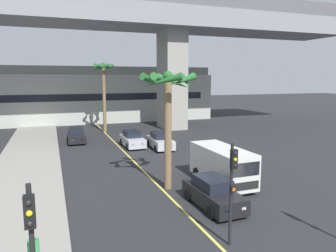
{
  "coord_description": "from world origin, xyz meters",
  "views": [
    {
      "loc": [
        -6.04,
        -2.52,
        6.68
      ],
      "look_at": [
        0.0,
        14.0,
        4.03
      ],
      "focal_mm": 34.21,
      "sensor_mm": 36.0,
      "label": 1
    }
  ],
  "objects_px": {
    "delivery_van": "(222,165)",
    "traffic_light_left_sidewalk_corner": "(32,247)",
    "palm_tree_near_median": "(104,79)",
    "car_queue_front": "(213,193)",
    "palm_tree_mid_median": "(168,98)",
    "car_queue_third": "(132,139)",
    "car_queue_fourth": "(160,141)",
    "car_queue_second": "(76,135)",
    "traffic_light_median_near": "(232,181)"
  },
  "relations": [
    {
      "from": "car_queue_front",
      "to": "delivery_van",
      "type": "relative_size",
      "value": 0.79
    },
    {
      "from": "car_queue_front",
      "to": "palm_tree_near_median",
      "type": "height_order",
      "value": "palm_tree_near_median"
    },
    {
      "from": "car_queue_third",
      "to": "car_queue_fourth",
      "type": "relative_size",
      "value": 0.99
    },
    {
      "from": "car_queue_third",
      "to": "traffic_light_left_sidewalk_corner",
      "type": "relative_size",
      "value": 0.98
    },
    {
      "from": "palm_tree_mid_median",
      "to": "car_queue_third",
      "type": "bearing_deg",
      "value": 86.17
    },
    {
      "from": "car_queue_third",
      "to": "palm_tree_near_median",
      "type": "xyz_separation_m",
      "value": [
        -1.11,
        9.72,
        5.82
      ]
    },
    {
      "from": "car_queue_third",
      "to": "traffic_light_median_near",
      "type": "xyz_separation_m",
      "value": [
        -0.8,
        -19.69,
        1.99
      ]
    },
    {
      "from": "car_queue_second",
      "to": "palm_tree_mid_median",
      "type": "xyz_separation_m",
      "value": [
        4.16,
        -16.63,
        4.79
      ]
    },
    {
      "from": "delivery_van",
      "to": "palm_tree_mid_median",
      "type": "bearing_deg",
      "value": 172.49
    },
    {
      "from": "car_queue_fourth",
      "to": "traffic_light_median_near",
      "type": "xyz_separation_m",
      "value": [
        -3.14,
        -18.01,
        1.99
      ]
    },
    {
      "from": "traffic_light_left_sidewalk_corner",
      "to": "car_queue_third",
      "type": "bearing_deg",
      "value": 70.89
    },
    {
      "from": "car_queue_second",
      "to": "car_queue_fourth",
      "type": "xyz_separation_m",
      "value": [
        7.32,
        -5.84,
        0.0
      ]
    },
    {
      "from": "traffic_light_median_near",
      "to": "delivery_van",
      "type": "bearing_deg",
      "value": 63.2
    },
    {
      "from": "car_queue_third",
      "to": "car_queue_second",
      "type": "bearing_deg",
      "value": 140.18
    },
    {
      "from": "delivery_van",
      "to": "palm_tree_near_median",
      "type": "height_order",
      "value": "palm_tree_near_median"
    },
    {
      "from": "delivery_van",
      "to": "palm_tree_near_median",
      "type": "bearing_deg",
      "value": 99.33
    },
    {
      "from": "traffic_light_median_near",
      "to": "palm_tree_mid_median",
      "type": "relative_size",
      "value": 0.59
    },
    {
      "from": "palm_tree_near_median",
      "to": "car_queue_front",
      "type": "bearing_deg",
      "value": -86.63
    },
    {
      "from": "traffic_light_left_sidewalk_corner",
      "to": "palm_tree_mid_median",
      "type": "bearing_deg",
      "value": 55.47
    },
    {
      "from": "palm_tree_near_median",
      "to": "traffic_light_left_sidewalk_corner",
      "type": "bearing_deg",
      "value": -101.77
    },
    {
      "from": "car_queue_third",
      "to": "palm_tree_near_median",
      "type": "bearing_deg",
      "value": 96.49
    },
    {
      "from": "traffic_light_median_near",
      "to": "palm_tree_mid_median",
      "type": "xyz_separation_m",
      "value": [
        -0.03,
        7.22,
        2.8
      ]
    },
    {
      "from": "car_queue_second",
      "to": "traffic_light_left_sidewalk_corner",
      "type": "bearing_deg",
      "value": -96.1
    },
    {
      "from": "delivery_van",
      "to": "traffic_light_left_sidewalk_corner",
      "type": "distance_m",
      "value": 14.4
    },
    {
      "from": "delivery_van",
      "to": "car_queue_fourth",
      "type": "bearing_deg",
      "value": 91.43
    },
    {
      "from": "car_queue_third",
      "to": "palm_tree_near_median",
      "type": "relative_size",
      "value": 0.48
    },
    {
      "from": "car_queue_third",
      "to": "delivery_van",
      "type": "xyz_separation_m",
      "value": [
        2.62,
        -12.93,
        0.57
      ]
    },
    {
      "from": "car_queue_third",
      "to": "delivery_van",
      "type": "bearing_deg",
      "value": -78.56
    },
    {
      "from": "car_queue_third",
      "to": "delivery_van",
      "type": "relative_size",
      "value": 0.78
    },
    {
      "from": "car_queue_front",
      "to": "palm_tree_near_median",
      "type": "bearing_deg",
      "value": 93.37
    },
    {
      "from": "delivery_van",
      "to": "traffic_light_median_near",
      "type": "distance_m",
      "value": 7.71
    },
    {
      "from": "car_queue_front",
      "to": "palm_tree_mid_median",
      "type": "height_order",
      "value": "palm_tree_mid_median"
    },
    {
      "from": "delivery_van",
      "to": "traffic_light_left_sidewalk_corner",
      "type": "relative_size",
      "value": 1.26
    },
    {
      "from": "delivery_van",
      "to": "palm_tree_near_median",
      "type": "relative_size",
      "value": 0.62
    },
    {
      "from": "palm_tree_near_median",
      "to": "palm_tree_mid_median",
      "type": "distance_m",
      "value": 22.22
    },
    {
      "from": "car_queue_fourth",
      "to": "palm_tree_near_median",
      "type": "height_order",
      "value": "palm_tree_near_median"
    },
    {
      "from": "car_queue_fourth",
      "to": "traffic_light_left_sidewalk_corner",
      "type": "bearing_deg",
      "value": -115.89
    },
    {
      "from": "car_queue_front",
      "to": "car_queue_third",
      "type": "distance_m",
      "value": 15.92
    },
    {
      "from": "car_queue_second",
      "to": "traffic_light_median_near",
      "type": "relative_size",
      "value": 0.99
    },
    {
      "from": "palm_tree_mid_median",
      "to": "car_queue_fourth",
      "type": "bearing_deg",
      "value": 73.64
    },
    {
      "from": "palm_tree_near_median",
      "to": "car_queue_fourth",
      "type": "bearing_deg",
      "value": -73.21
    },
    {
      "from": "car_queue_second",
      "to": "traffic_light_median_near",
      "type": "distance_m",
      "value": 24.3
    },
    {
      "from": "traffic_light_left_sidewalk_corner",
      "to": "traffic_light_median_near",
      "type": "bearing_deg",
      "value": 22.96
    },
    {
      "from": "car_queue_fourth",
      "to": "palm_tree_near_median",
      "type": "relative_size",
      "value": 0.49
    },
    {
      "from": "traffic_light_median_near",
      "to": "traffic_light_left_sidewalk_corner",
      "type": "bearing_deg",
      "value": -157.04
    },
    {
      "from": "delivery_van",
      "to": "traffic_light_median_near",
      "type": "height_order",
      "value": "traffic_light_median_near"
    },
    {
      "from": "car_queue_third",
      "to": "delivery_van",
      "type": "height_order",
      "value": "delivery_van"
    },
    {
      "from": "car_queue_third",
      "to": "traffic_light_left_sidewalk_corner",
      "type": "xyz_separation_m",
      "value": [
        -7.86,
        -22.68,
        2.14
      ]
    },
    {
      "from": "car_queue_third",
      "to": "palm_tree_mid_median",
      "type": "relative_size",
      "value": 0.58
    },
    {
      "from": "car_queue_fourth",
      "to": "traffic_light_median_near",
      "type": "relative_size",
      "value": 0.99
    }
  ]
}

